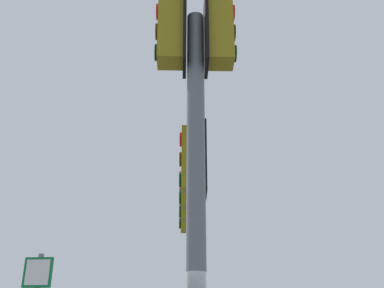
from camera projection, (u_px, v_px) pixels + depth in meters
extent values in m
cylinder|color=slate|center=(196.00, 243.00, 4.70)|extent=(0.20, 0.20, 5.56)
cylinder|color=slate|center=(191.00, 150.00, 7.62)|extent=(3.81, 2.82, 0.14)
cube|color=olive|center=(171.00, 32.00, 5.73)|extent=(0.42, 0.42, 0.90)
cube|color=black|center=(185.00, 32.00, 5.74)|extent=(0.38, 0.29, 1.04)
cylinder|color=red|center=(158.00, 12.00, 5.85)|extent=(0.18, 0.14, 0.20)
cylinder|color=#3C2703|center=(157.00, 32.00, 5.73)|extent=(0.18, 0.14, 0.20)
cylinder|color=black|center=(156.00, 53.00, 5.61)|extent=(0.18, 0.14, 0.20)
cube|color=olive|center=(220.00, 33.00, 5.75)|extent=(0.42, 0.42, 0.90)
cube|color=black|center=(206.00, 33.00, 5.74)|extent=(0.38, 0.29, 1.04)
cylinder|color=red|center=(233.00, 13.00, 5.87)|extent=(0.18, 0.14, 0.20)
cylinder|color=#3C2703|center=(234.00, 33.00, 5.75)|extent=(0.18, 0.14, 0.20)
cylinder|color=black|center=(235.00, 54.00, 5.63)|extent=(0.18, 0.14, 0.20)
cube|color=olive|center=(193.00, 159.00, 6.54)|extent=(0.42, 0.42, 0.90)
cube|color=black|center=(205.00, 159.00, 6.54)|extent=(0.38, 0.28, 1.04)
cylinder|color=red|center=(181.00, 139.00, 6.66)|extent=(0.18, 0.14, 0.20)
cylinder|color=#3C2703|center=(181.00, 159.00, 6.54)|extent=(0.18, 0.14, 0.20)
cylinder|color=black|center=(180.00, 180.00, 6.41)|extent=(0.18, 0.14, 0.20)
cube|color=olive|center=(191.00, 178.00, 7.23)|extent=(0.42, 0.42, 0.90)
cube|color=black|center=(202.00, 178.00, 7.23)|extent=(0.38, 0.29, 1.04)
cylinder|color=red|center=(181.00, 160.00, 7.35)|extent=(0.18, 0.14, 0.20)
cylinder|color=#3C2703|center=(180.00, 178.00, 7.23)|extent=(0.18, 0.14, 0.20)
cylinder|color=black|center=(180.00, 197.00, 7.11)|extent=(0.18, 0.14, 0.20)
cube|color=olive|center=(190.00, 194.00, 7.93)|extent=(0.42, 0.42, 0.90)
cube|color=black|center=(200.00, 194.00, 7.93)|extent=(0.38, 0.29, 1.04)
cylinder|color=red|center=(180.00, 177.00, 8.05)|extent=(0.18, 0.14, 0.20)
cylinder|color=#3C2703|center=(180.00, 194.00, 7.92)|extent=(0.18, 0.14, 0.20)
cylinder|color=black|center=(180.00, 211.00, 7.80)|extent=(0.18, 0.14, 0.20)
cube|color=olive|center=(189.00, 207.00, 8.62)|extent=(0.42, 0.42, 0.90)
cube|color=black|center=(199.00, 207.00, 8.63)|extent=(0.37, 0.30, 1.04)
cylinder|color=red|center=(180.00, 191.00, 8.73)|extent=(0.18, 0.15, 0.20)
cylinder|color=#3C2703|center=(180.00, 207.00, 8.61)|extent=(0.18, 0.15, 0.20)
cylinder|color=black|center=(180.00, 223.00, 8.49)|extent=(0.18, 0.15, 0.20)
cube|color=#0C7238|center=(38.00, 272.00, 5.85)|extent=(0.21, 0.32, 0.37)
cube|color=white|center=(37.00, 272.00, 5.84)|extent=(0.16, 0.26, 0.31)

